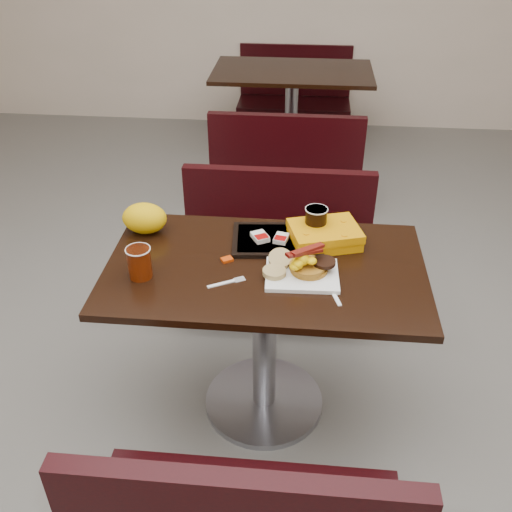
# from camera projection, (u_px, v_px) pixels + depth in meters

# --- Properties ---
(floor) EXTENTS (6.00, 7.00, 0.01)m
(floor) POSITION_uv_depth(u_px,v_px,m) (264.00, 403.00, 2.58)
(floor) COLOR gray
(floor) RESTS_ON ground
(table_near) EXTENTS (1.20, 0.70, 0.75)m
(table_near) POSITION_uv_depth(u_px,v_px,m) (265.00, 340.00, 2.37)
(table_near) COLOR black
(table_near) RESTS_ON floor
(bench_near_s) EXTENTS (1.00, 0.46, 0.72)m
(bench_near_s) POSITION_uv_depth(u_px,v_px,m) (247.00, 494.00, 1.80)
(bench_near_s) COLOR black
(bench_near_s) RESTS_ON floor
(bench_near_n) EXTENTS (1.00, 0.46, 0.72)m
(bench_near_n) POSITION_uv_depth(u_px,v_px,m) (275.00, 251.00, 2.96)
(bench_near_n) COLOR black
(bench_near_n) RESTS_ON floor
(table_far) EXTENTS (1.20, 0.70, 0.75)m
(table_far) POSITION_uv_depth(u_px,v_px,m) (291.00, 118.00, 4.53)
(table_far) COLOR black
(table_far) RESTS_ON floor
(bench_far_s) EXTENTS (1.00, 0.46, 0.72)m
(bench_far_s) POSITION_uv_depth(u_px,v_px,m) (287.00, 156.00, 3.96)
(bench_far_s) COLOR black
(bench_far_s) RESTS_ON floor
(bench_far_n) EXTENTS (1.00, 0.46, 0.72)m
(bench_far_n) POSITION_uv_depth(u_px,v_px,m) (294.00, 92.00, 5.12)
(bench_far_n) COLOR black
(bench_far_n) RESTS_ON floor
(platter) EXTENTS (0.27, 0.22, 0.02)m
(platter) POSITION_uv_depth(u_px,v_px,m) (302.00, 275.00, 2.10)
(platter) COLOR white
(platter) RESTS_ON table_near
(pancake_stack) EXTENTS (0.14, 0.14, 0.03)m
(pancake_stack) POSITION_uv_depth(u_px,v_px,m) (309.00, 267.00, 2.10)
(pancake_stack) COLOR #9C6E1A
(pancake_stack) RESTS_ON platter
(sausage_patty) EXTENTS (0.10, 0.10, 0.01)m
(sausage_patty) POSITION_uv_depth(u_px,v_px,m) (324.00, 262.00, 2.09)
(sausage_patty) COLOR black
(sausage_patty) RESTS_ON pancake_stack
(scrambled_eggs) EXTENTS (0.10, 0.09, 0.05)m
(scrambled_eggs) POSITION_uv_depth(u_px,v_px,m) (302.00, 261.00, 2.07)
(scrambled_eggs) COLOR #FFC305
(scrambled_eggs) RESTS_ON pancake_stack
(bacon_strips) EXTENTS (0.16, 0.14, 0.01)m
(bacon_strips) POSITION_uv_depth(u_px,v_px,m) (304.00, 252.00, 2.06)
(bacon_strips) COLOR #490505
(bacon_strips) RESTS_ON scrambled_eggs
(muffin_bottom) EXTENTS (0.10, 0.10, 0.02)m
(muffin_bottom) POSITION_uv_depth(u_px,v_px,m) (274.00, 272.00, 2.09)
(muffin_bottom) COLOR tan
(muffin_bottom) RESTS_ON platter
(muffin_top) EXTENTS (0.09, 0.09, 0.05)m
(muffin_top) POSITION_uv_depth(u_px,v_px,m) (280.00, 259.00, 2.14)
(muffin_top) COLOR tan
(muffin_top) RESTS_ON platter
(coffee_cup_near) EXTENTS (0.10, 0.10, 0.12)m
(coffee_cup_near) POSITION_uv_depth(u_px,v_px,m) (140.00, 263.00, 2.07)
(coffee_cup_near) COLOR maroon
(coffee_cup_near) RESTS_ON table_near
(fork) EXTENTS (0.14, 0.09, 0.00)m
(fork) POSITION_uv_depth(u_px,v_px,m) (221.00, 284.00, 2.06)
(fork) COLOR white
(fork) RESTS_ON table_near
(knife) EXTENTS (0.06, 0.17, 0.00)m
(knife) POSITION_uv_depth(u_px,v_px,m) (332.00, 291.00, 2.03)
(knife) COLOR white
(knife) RESTS_ON table_near
(condiment_syrup) EXTENTS (0.05, 0.05, 0.01)m
(condiment_syrup) POSITION_uv_depth(u_px,v_px,m) (227.00, 259.00, 2.19)
(condiment_syrup) COLOR #C23608
(condiment_syrup) RESTS_ON table_near
(condiment_ketchup) EXTENTS (0.05, 0.04, 0.01)m
(condiment_ketchup) POSITION_uv_depth(u_px,v_px,m) (278.00, 259.00, 2.19)
(condiment_ketchup) COLOR #8C0504
(condiment_ketchup) RESTS_ON table_near
(tray) EXTENTS (0.38, 0.28, 0.02)m
(tray) POSITION_uv_depth(u_px,v_px,m) (277.00, 240.00, 2.30)
(tray) COLOR black
(tray) RESTS_ON table_near
(hashbrown_sleeve_left) EXTENTS (0.08, 0.09, 0.02)m
(hashbrown_sleeve_left) POSITION_uv_depth(u_px,v_px,m) (260.00, 237.00, 2.28)
(hashbrown_sleeve_left) COLOR silver
(hashbrown_sleeve_left) RESTS_ON tray
(hashbrown_sleeve_right) EXTENTS (0.06, 0.08, 0.02)m
(hashbrown_sleeve_right) POSITION_uv_depth(u_px,v_px,m) (281.00, 238.00, 2.28)
(hashbrown_sleeve_right) COLOR silver
(hashbrown_sleeve_right) RESTS_ON tray
(coffee_cup_far) EXTENTS (0.10, 0.10, 0.12)m
(coffee_cup_far) POSITION_uv_depth(u_px,v_px,m) (316.00, 222.00, 2.29)
(coffee_cup_far) COLOR black
(coffee_cup_far) RESTS_ON tray
(clamshell) EXTENTS (0.31, 0.27, 0.07)m
(clamshell) POSITION_uv_depth(u_px,v_px,m) (325.00, 235.00, 2.28)
(clamshell) COLOR #D18303
(clamshell) RESTS_ON table_near
(paper_bag) EXTENTS (0.22, 0.19, 0.13)m
(paper_bag) POSITION_uv_depth(u_px,v_px,m) (145.00, 218.00, 2.34)
(paper_bag) COLOR #FEB608
(paper_bag) RESTS_ON table_near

